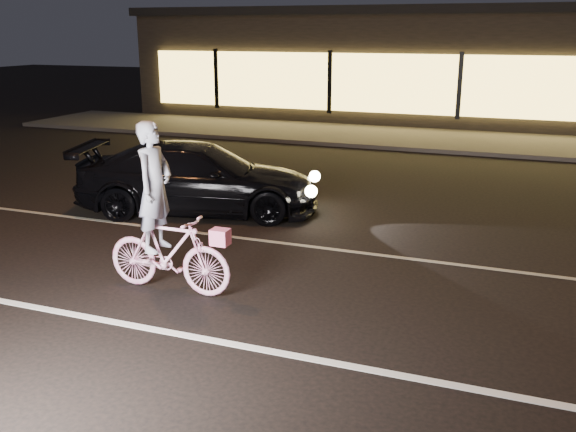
% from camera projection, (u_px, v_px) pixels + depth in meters
% --- Properties ---
extents(ground, '(90.00, 90.00, 0.00)m').
position_uv_depth(ground, '(318.00, 300.00, 8.36)').
color(ground, black).
rests_on(ground, ground).
extents(lane_stripe_near, '(60.00, 0.12, 0.01)m').
position_uv_depth(lane_stripe_near, '(274.00, 352.00, 7.02)').
color(lane_stripe_near, silver).
rests_on(lane_stripe_near, ground).
extents(lane_stripe_far, '(60.00, 0.10, 0.01)m').
position_uv_depth(lane_stripe_far, '(357.00, 252.00, 10.16)').
color(lane_stripe_far, gray).
rests_on(lane_stripe_far, ground).
extents(sidewalk, '(30.00, 4.00, 0.12)m').
position_uv_depth(sidewalk, '(449.00, 141.00, 20.00)').
color(sidewalk, '#383533').
rests_on(sidewalk, ground).
extents(storefront, '(25.40, 8.42, 4.20)m').
position_uv_depth(storefront, '(473.00, 63.00, 24.77)').
color(storefront, black).
rests_on(storefront, ground).
extents(cyclist, '(1.82, 0.63, 2.29)m').
position_uv_depth(cyclist, '(165.00, 233.00, 8.46)').
color(cyclist, '#D8418E').
rests_on(cyclist, ground).
extents(sedan, '(4.92, 3.03, 1.33)m').
position_uv_depth(sedan, '(199.00, 178.00, 12.24)').
color(sedan, black).
rests_on(sedan, ground).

